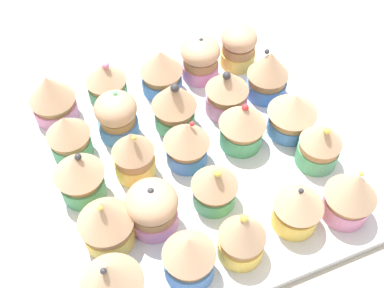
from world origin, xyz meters
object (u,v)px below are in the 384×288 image
(baking_tray, at_px, (192,161))
(cupcake_17, at_px, (117,116))
(cupcake_0, at_px, (351,194))
(cupcake_16, at_px, (133,154))
(cupcake_6, at_px, (243,126))
(cupcake_9, at_px, (243,236))
(cupcake_11, at_px, (186,141))
(cupcake_21, at_px, (80,178))
(cupcake_22, at_px, (68,135))
(cupcake_23, at_px, (52,97))
(cupcake_19, at_px, (112,282))
(cupcake_3, at_px, (268,73))
(cupcake_4, at_px, (239,46))
(cupcake_10, at_px, (212,186))
(cupcake_15, at_px, (152,208))
(cupcake_18, at_px, (106,81))
(cupcake_8, at_px, (200,58))
(cupcake_20, at_px, (106,221))
(cupcake_14, at_px, (189,256))
(cupcake_5, at_px, (298,207))
(cupcake_7, at_px, (227,91))
(cupcake_13, at_px, (161,71))
(cupcake_2, at_px, (292,113))
(cupcake_1, at_px, (320,144))
(cupcake_12, at_px, (174,104))

(baking_tray, relative_size, cupcake_17, 5.40)
(cupcake_0, relative_size, cupcake_16, 1.00)
(cupcake_6, bearing_deg, cupcake_9, 153.94)
(cupcake_11, height_order, cupcake_17, same)
(cupcake_16, bearing_deg, cupcake_21, 98.95)
(cupcake_9, distance_m, cupcake_16, 0.17)
(cupcake_22, height_order, cupcake_23, cupcake_23)
(cupcake_17, xyz_separation_m, cupcake_19, (-0.22, 0.07, 0.01))
(cupcake_3, height_order, cupcake_4, cupcake_3)
(cupcake_10, bearing_deg, cupcake_11, 3.07)
(cupcake_11, bearing_deg, cupcake_21, 92.44)
(cupcake_15, bearing_deg, cupcake_18, -1.90)
(cupcake_8, height_order, cupcake_17, cupcake_17)
(cupcake_18, distance_m, cupcake_20, 0.23)
(cupcake_14, xyz_separation_m, cupcake_20, (0.07, 0.07, 0.00))
(cupcake_5, height_order, cupcake_8, cupcake_5)
(cupcake_5, height_order, cupcake_7, cupcake_7)
(cupcake_0, bearing_deg, cupcake_17, 43.96)
(cupcake_18, bearing_deg, cupcake_23, 94.50)
(cupcake_3, height_order, cupcake_8, cupcake_3)
(cupcake_18, xyz_separation_m, cupcake_22, (-0.08, 0.07, 0.00))
(cupcake_0, relative_size, cupcake_18, 1.17)
(baking_tray, relative_size, cupcake_19, 4.71)
(cupcake_9, relative_size, cupcake_23, 1.06)
(cupcake_6, height_order, cupcake_10, cupcake_6)
(cupcake_13, height_order, cupcake_18, cupcake_13)
(cupcake_2, relative_size, cupcake_16, 0.85)
(cupcake_9, xyz_separation_m, cupcake_18, (0.29, 0.07, -0.00))
(cupcake_8, bearing_deg, cupcake_3, -133.64)
(cupcake_3, bearing_deg, cupcake_2, 177.50)
(cupcake_1, relative_size, cupcake_6, 0.98)
(cupcake_6, bearing_deg, cupcake_2, -92.91)
(cupcake_7, xyz_separation_m, cupcake_18, (0.09, 0.15, -0.00))
(cupcake_7, relative_size, cupcake_17, 1.05)
(cupcake_8, bearing_deg, cupcake_21, 124.07)
(cupcake_0, distance_m, cupcake_6, 0.16)
(cupcake_3, relative_size, cupcake_13, 1.10)
(cupcake_0, distance_m, cupcake_19, 0.29)
(cupcake_7, relative_size, cupcake_22, 1.12)
(cupcake_3, height_order, cupcake_14, cupcake_3)
(cupcake_1, relative_size, cupcake_16, 0.90)
(cupcake_14, height_order, cupcake_22, cupcake_14)
(cupcake_10, bearing_deg, cupcake_3, -46.28)
(cupcake_8, bearing_deg, cupcake_18, 87.37)
(cupcake_15, relative_size, cupcake_17, 0.96)
(cupcake_0, distance_m, cupcake_4, 0.29)
(cupcake_12, bearing_deg, cupcake_6, -132.46)
(cupcake_17, xyz_separation_m, cupcake_23, (0.06, 0.07, 0.00))
(cupcake_21, bearing_deg, cupcake_19, 179.36)
(cupcake_12, bearing_deg, cupcake_5, -158.74)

